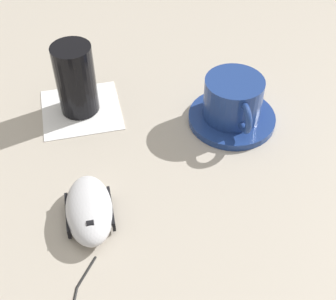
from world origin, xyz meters
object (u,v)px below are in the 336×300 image
coffee_cup (233,99)px  computer_mouse (89,210)px  drinking_glass (76,79)px  saucer (232,118)px

coffee_cup → computer_mouse: size_ratio=1.05×
computer_mouse → drinking_glass: size_ratio=0.98×
computer_mouse → drinking_glass: drinking_glass is taller
saucer → coffee_cup: 0.04m
saucer → computer_mouse: size_ratio=1.21×
coffee_cup → computer_mouse: bearing=31.1°
computer_mouse → coffee_cup: bearing=-148.9°
saucer → drinking_glass: 0.25m
saucer → coffee_cup: coffee_cup is taller
drinking_glass → computer_mouse: bearing=88.3°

